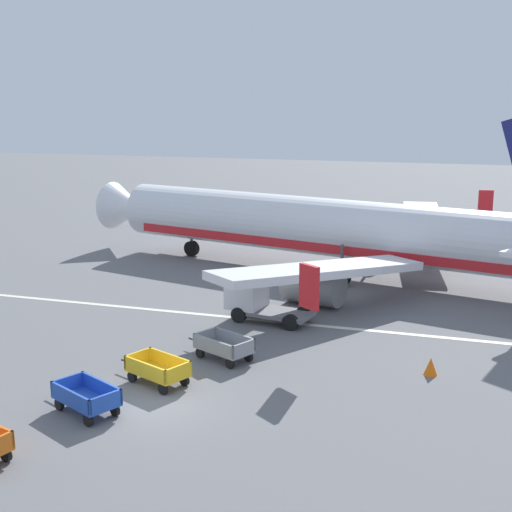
{
  "coord_description": "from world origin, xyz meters",
  "views": [
    {
      "loc": [
        10.93,
        -22.02,
        11.09
      ],
      "look_at": [
        -0.36,
        13.79,
        2.8
      ],
      "focal_mm": 49.38,
      "sensor_mm": 36.0,
      "label": 1
    }
  ],
  "objects": [
    {
      "name": "baggage_cart_far_end",
      "position": [
        0.82,
        5.37,
        0.6
      ],
      "size": [
        3.52,
        2.34,
        1.07
      ],
      "color": "gray",
      "rests_on": "ground"
    },
    {
      "name": "baggage_cart_fourth_in_row",
      "position": [
        -0.78,
        2.03,
        0.6
      ],
      "size": [
        3.55,
        2.28,
        1.07
      ],
      "color": "gold",
      "rests_on": "ground"
    },
    {
      "name": "ground_plane",
      "position": [
        0.0,
        0.0,
        0.0
      ],
      "size": [
        220.0,
        220.0,
        0.0
      ],
      "primitive_type": "plane",
      "color": "slate"
    },
    {
      "name": "traffic_cone_near_plane",
      "position": [
        9.59,
        6.25,
        0.37
      ],
      "size": [
        0.57,
        0.57,
        0.75
      ],
      "primitive_type": "cone",
      "color": "orange",
      "rests_on": "ground"
    },
    {
      "name": "baggage_cart_third_in_row",
      "position": [
        -2.09,
        -1.21,
        0.6
      ],
      "size": [
        3.52,
        2.35,
        1.07
      ],
      "color": "#234CB2",
      "rests_on": "ground"
    },
    {
      "name": "apron_stripe",
      "position": [
        0.0,
        11.25,
        0.01
      ],
      "size": [
        120.0,
        0.36,
        0.01
      ],
      "primitive_type": "cube",
      "color": "silver",
      "rests_on": "ground"
    },
    {
      "name": "service_truck_beside_carts",
      "position": [
        0.36,
        11.37,
        1.1
      ],
      "size": [
        4.63,
        2.61,
        2.1
      ],
      "color": "slate",
      "rests_on": "ground"
    },
    {
      "name": "airplane",
      "position": [
        2.5,
        21.76,
        3.05
      ],
      "size": [
        37.25,
        30.17,
        11.34
      ],
      "color": "silver",
      "rests_on": "ground"
    }
  ]
}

